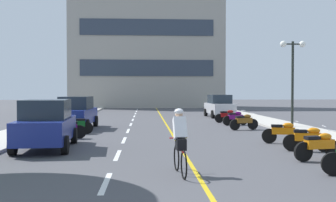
% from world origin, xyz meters
% --- Properties ---
extents(ground_plane, '(140.00, 140.00, 0.00)m').
position_xyz_m(ground_plane, '(0.00, 21.00, 0.00)').
color(ground_plane, '#47474C').
extents(curb_left, '(2.40, 72.00, 0.12)m').
position_xyz_m(curb_left, '(-7.20, 24.00, 0.06)').
color(curb_left, '#B7B2A8').
rests_on(curb_left, ground).
extents(curb_right, '(2.40, 72.00, 0.12)m').
position_xyz_m(curb_right, '(7.20, 24.00, 0.06)').
color(curb_right, '#B7B2A8').
rests_on(curb_right, ground).
extents(lane_dash_1, '(0.14, 2.20, 0.01)m').
position_xyz_m(lane_dash_1, '(-2.00, 6.00, 0.00)').
color(lane_dash_1, silver).
rests_on(lane_dash_1, ground).
extents(lane_dash_2, '(0.14, 2.20, 0.01)m').
position_xyz_m(lane_dash_2, '(-2.00, 10.00, 0.00)').
color(lane_dash_2, silver).
rests_on(lane_dash_2, ground).
extents(lane_dash_3, '(0.14, 2.20, 0.01)m').
position_xyz_m(lane_dash_3, '(-2.00, 14.00, 0.00)').
color(lane_dash_3, silver).
rests_on(lane_dash_3, ground).
extents(lane_dash_4, '(0.14, 2.20, 0.01)m').
position_xyz_m(lane_dash_4, '(-2.00, 18.00, 0.00)').
color(lane_dash_4, silver).
rests_on(lane_dash_4, ground).
extents(lane_dash_5, '(0.14, 2.20, 0.01)m').
position_xyz_m(lane_dash_5, '(-2.00, 22.00, 0.00)').
color(lane_dash_5, silver).
rests_on(lane_dash_5, ground).
extents(lane_dash_6, '(0.14, 2.20, 0.01)m').
position_xyz_m(lane_dash_6, '(-2.00, 26.00, 0.00)').
color(lane_dash_6, silver).
rests_on(lane_dash_6, ground).
extents(lane_dash_7, '(0.14, 2.20, 0.01)m').
position_xyz_m(lane_dash_7, '(-2.00, 30.00, 0.00)').
color(lane_dash_7, silver).
rests_on(lane_dash_7, ground).
extents(lane_dash_8, '(0.14, 2.20, 0.01)m').
position_xyz_m(lane_dash_8, '(-2.00, 34.00, 0.00)').
color(lane_dash_8, silver).
rests_on(lane_dash_8, ground).
extents(lane_dash_9, '(0.14, 2.20, 0.01)m').
position_xyz_m(lane_dash_9, '(-2.00, 38.00, 0.00)').
color(lane_dash_9, silver).
rests_on(lane_dash_9, ground).
extents(lane_dash_10, '(0.14, 2.20, 0.01)m').
position_xyz_m(lane_dash_10, '(-2.00, 42.00, 0.00)').
color(lane_dash_10, silver).
rests_on(lane_dash_10, ground).
extents(lane_dash_11, '(0.14, 2.20, 0.01)m').
position_xyz_m(lane_dash_11, '(-2.00, 46.00, 0.00)').
color(lane_dash_11, silver).
rests_on(lane_dash_11, ground).
extents(centre_line_yellow, '(0.12, 66.00, 0.01)m').
position_xyz_m(centre_line_yellow, '(0.25, 24.00, 0.00)').
color(centre_line_yellow, gold).
rests_on(centre_line_yellow, ground).
extents(office_building, '(19.23, 7.29, 16.36)m').
position_xyz_m(office_building, '(-0.85, 48.59, 8.18)').
color(office_building, '#9E998E').
rests_on(office_building, ground).
extents(street_lamp_mid, '(1.46, 0.36, 4.84)m').
position_xyz_m(street_lamp_mid, '(7.25, 18.80, 3.69)').
color(street_lamp_mid, black).
rests_on(street_lamp_mid, curb_right).
extents(parked_car_near, '(2.15, 4.31, 1.82)m').
position_xyz_m(parked_car_near, '(-4.73, 11.60, 0.92)').
color(parked_car_near, black).
rests_on(parked_car_near, ground).
extents(parked_car_mid, '(2.06, 4.27, 1.82)m').
position_xyz_m(parked_car_mid, '(-4.97, 19.38, 0.92)').
color(parked_car_mid, black).
rests_on(parked_car_mid, ground).
extents(parked_car_far, '(2.08, 4.28, 1.82)m').
position_xyz_m(parked_car_far, '(4.93, 28.60, 0.92)').
color(parked_car_far, black).
rests_on(parked_car_far, ground).
extents(motorcycle_3, '(1.69, 0.63, 0.92)m').
position_xyz_m(motorcycle_3, '(4.25, 8.56, 0.47)').
color(motorcycle_3, black).
rests_on(motorcycle_3, ground).
extents(motorcycle_4, '(1.68, 0.66, 0.92)m').
position_xyz_m(motorcycle_4, '(4.66, 10.40, 0.47)').
color(motorcycle_4, black).
rests_on(motorcycle_4, ground).
extents(motorcycle_5, '(1.69, 0.63, 0.92)m').
position_xyz_m(motorcycle_5, '(4.53, 12.53, 0.47)').
color(motorcycle_5, black).
rests_on(motorcycle_5, ground).
extents(motorcycle_6, '(1.69, 0.61, 0.92)m').
position_xyz_m(motorcycle_6, '(-4.58, 14.61, 0.47)').
color(motorcycle_6, black).
rests_on(motorcycle_6, ground).
extents(motorcycle_7, '(1.68, 0.64, 0.92)m').
position_xyz_m(motorcycle_7, '(-4.53, 16.52, 0.47)').
color(motorcycle_7, black).
rests_on(motorcycle_7, ground).
extents(motorcycle_8, '(1.67, 0.69, 0.92)m').
position_xyz_m(motorcycle_8, '(4.33, 18.15, 0.47)').
color(motorcycle_8, black).
rests_on(motorcycle_8, ground).
extents(motorcycle_9, '(1.67, 0.69, 0.92)m').
position_xyz_m(motorcycle_9, '(4.52, 21.09, 0.47)').
color(motorcycle_9, black).
rests_on(motorcycle_9, ground).
extents(motorcycle_10, '(1.70, 0.60, 0.92)m').
position_xyz_m(motorcycle_10, '(4.42, 23.02, 0.47)').
color(motorcycle_10, black).
rests_on(motorcycle_10, ground).
extents(cyclist_rider, '(0.43, 1.77, 1.71)m').
position_xyz_m(cyclist_rider, '(-0.19, 6.86, 0.89)').
color(cyclist_rider, black).
rests_on(cyclist_rider, ground).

